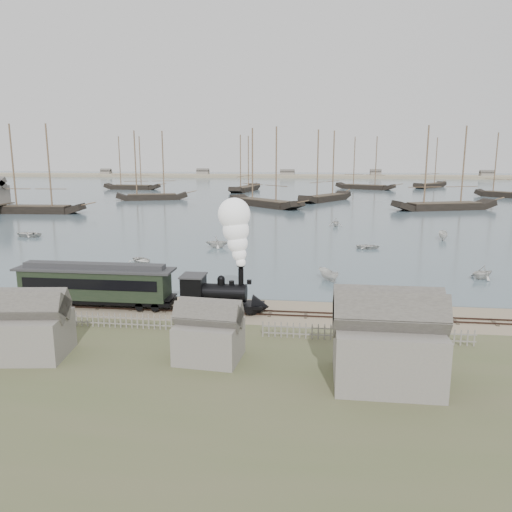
# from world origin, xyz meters

# --- Properties ---
(ground) EXTENTS (600.00, 600.00, 0.00)m
(ground) POSITION_xyz_m (0.00, 0.00, 0.00)
(ground) COLOR gray
(ground) RESTS_ON ground
(harbor_water) EXTENTS (600.00, 336.00, 0.06)m
(harbor_water) POSITION_xyz_m (0.00, 170.00, 0.03)
(harbor_water) COLOR #495F69
(harbor_water) RESTS_ON ground
(rail_track) EXTENTS (120.00, 1.80, 0.16)m
(rail_track) POSITION_xyz_m (0.00, -2.00, 0.04)
(rail_track) COLOR #33221C
(rail_track) RESTS_ON ground
(picket_fence_west) EXTENTS (19.00, 0.10, 1.20)m
(picket_fence_west) POSITION_xyz_m (-6.50, -7.00, 0.00)
(picket_fence_west) COLOR slate
(picket_fence_west) RESTS_ON ground
(picket_fence_east) EXTENTS (15.00, 0.10, 1.20)m
(picket_fence_east) POSITION_xyz_m (12.50, -7.50, 0.00)
(picket_fence_east) COLOR slate
(picket_fence_east) RESTS_ON ground
(shed_left) EXTENTS (5.00, 4.00, 4.10)m
(shed_left) POSITION_xyz_m (-10.00, -13.00, 0.00)
(shed_left) COLOR slate
(shed_left) RESTS_ON ground
(shed_mid) EXTENTS (4.00, 3.50, 3.60)m
(shed_mid) POSITION_xyz_m (2.00, -12.00, 0.00)
(shed_mid) COLOR slate
(shed_mid) RESTS_ON ground
(shed_right) EXTENTS (6.00, 5.00, 5.10)m
(shed_right) POSITION_xyz_m (13.00, -14.00, 0.00)
(shed_right) COLOR slate
(shed_right) RESTS_ON ground
(far_spit) EXTENTS (500.00, 20.00, 1.80)m
(far_spit) POSITION_xyz_m (0.00, 250.00, 0.00)
(far_spit) COLOR tan
(far_spit) RESTS_ON ground
(locomotive) EXTENTS (7.49, 2.80, 9.34)m
(locomotive) POSITION_xyz_m (1.79, -2.00, 4.31)
(locomotive) COLOR black
(locomotive) RESTS_ON ground
(passenger_coach) EXTENTS (14.02, 2.70, 3.40)m
(passenger_coach) POSITION_xyz_m (-10.37, -2.00, 2.15)
(passenger_coach) COLOR black
(passenger_coach) RESTS_ON ground
(beached_dinghy) EXTENTS (3.55, 4.46, 0.83)m
(beached_dinghy) POSITION_xyz_m (0.71, 1.16, 0.42)
(beached_dinghy) COLOR silver
(beached_dinghy) RESTS_ON ground
(rowboat_0) EXTENTS (4.45, 4.39, 0.76)m
(rowboat_0) POSITION_xyz_m (-12.52, 15.41, 0.44)
(rowboat_0) COLOR silver
(rowboat_0) RESTS_ON harbor_water
(rowboat_1) EXTENTS (3.15, 3.53, 1.69)m
(rowboat_1) POSITION_xyz_m (-5.49, 26.99, 0.91)
(rowboat_1) COLOR silver
(rowboat_1) RESTS_ON harbor_water
(rowboat_2) EXTENTS (3.22, 2.68, 1.19)m
(rowboat_2) POSITION_xyz_m (10.00, 9.80, 0.66)
(rowboat_2) COLOR silver
(rowboat_2) RESTS_ON harbor_water
(rowboat_3) EXTENTS (2.48, 3.40, 0.69)m
(rowboat_3) POSITION_xyz_m (15.92, 28.92, 0.40)
(rowboat_3) COLOR silver
(rowboat_3) RESTS_ON harbor_water
(rowboat_4) EXTENTS (3.56, 3.70, 1.50)m
(rowboat_4) POSITION_xyz_m (26.42, 12.61, 0.81)
(rowboat_4) COLOR silver
(rowboat_4) RESTS_ON harbor_water
(rowboat_5) EXTENTS (3.58, 1.81, 1.32)m
(rowboat_5) POSITION_xyz_m (28.19, 38.05, 0.72)
(rowboat_5) COLOR silver
(rowboat_5) RESTS_ON harbor_water
(rowboat_6) EXTENTS (3.76, 4.83, 0.92)m
(rowboat_6) POSITION_xyz_m (-38.05, 32.69, 0.52)
(rowboat_6) COLOR silver
(rowboat_6) RESTS_ON harbor_water
(rowboat_7) EXTENTS (3.02, 2.64, 1.53)m
(rowboat_7) POSITION_xyz_m (12.00, 51.10, 0.83)
(rowboat_7) COLOR silver
(rowboat_7) RESTS_ON harbor_water
(schooner_0) EXTENTS (21.88, 6.33, 20.00)m
(schooner_0) POSITION_xyz_m (-55.01, 63.99, 10.06)
(schooner_0) COLOR black
(schooner_0) RESTS_ON harbor_water
(schooner_1) EXTENTS (20.81, 11.32, 20.00)m
(schooner_1) POSITION_xyz_m (-40.01, 99.94, 10.06)
(schooner_1) COLOR black
(schooner_1) RESTS_ON harbor_water
(schooner_2) EXTENTS (21.68, 21.35, 20.00)m
(schooner_2) POSITION_xyz_m (-4.99, 85.36, 10.06)
(schooner_2) COLOR black
(schooner_2) RESTS_ON harbor_water
(schooner_3) EXTENTS (16.07, 21.90, 20.00)m
(schooner_3) POSITION_xyz_m (10.60, 102.79, 10.06)
(schooner_3) COLOR black
(schooner_3) RESTS_ON harbor_water
(schooner_4) EXTENTS (26.11, 13.94, 20.00)m
(schooner_4) POSITION_xyz_m (38.83, 83.31, 10.06)
(schooner_4) COLOR black
(schooner_4) RESTS_ON harbor_water
(schooner_5) EXTENTS (16.05, 15.81, 20.00)m
(schooner_5) POSITION_xyz_m (66.08, 121.97, 10.06)
(schooner_5) COLOR black
(schooner_5) RESTS_ON harbor_water
(schooner_6) EXTENTS (21.82, 6.38, 20.00)m
(schooner_6) POSITION_xyz_m (-62.22, 141.99, 10.06)
(schooner_6) COLOR black
(schooner_6) RESTS_ON harbor_water
(schooner_7) EXTENTS (9.31, 23.82, 20.00)m
(schooner_7) POSITION_xyz_m (-18.03, 137.90, 10.06)
(schooner_7) COLOR black
(schooner_7) RESTS_ON harbor_water
(schooner_8) EXTENTS (22.79, 15.56, 20.00)m
(schooner_8) POSITION_xyz_m (26.11, 154.73, 10.06)
(schooner_8) COLOR black
(schooner_8) RESTS_ON harbor_water
(schooner_9) EXTENTS (16.47, 18.42, 20.00)m
(schooner_9) POSITION_xyz_m (52.90, 167.40, 10.06)
(schooner_9) COLOR black
(schooner_9) RESTS_ON harbor_water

